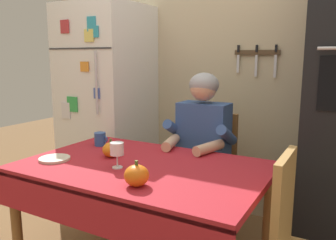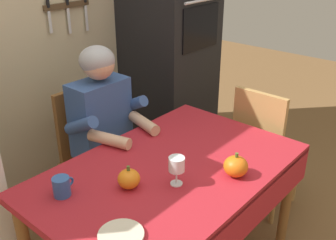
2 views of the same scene
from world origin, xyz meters
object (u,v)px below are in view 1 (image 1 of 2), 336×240
chair_behind_person (209,168)px  wine_glass (117,150)px  seated_person (200,145)px  dining_table (141,179)px  coffee_mug (100,139)px  refrigerator (108,107)px  serving_tray (55,159)px  pumpkin_large (137,175)px  pumpkin_medium (111,150)px

chair_behind_person → wine_glass: 0.97m
wine_glass → seated_person: bearing=74.9°
dining_table → coffee_mug: bearing=154.4°
refrigerator → wine_glass: refrigerator is taller
wine_glass → serving_tray: size_ratio=0.79×
coffee_mug → pumpkin_large: bearing=-37.9°
seated_person → wine_glass: bearing=-105.1°
refrigerator → pumpkin_large: refrigerator is taller
dining_table → pumpkin_medium: (-0.26, 0.05, 0.13)m
pumpkin_medium → serving_tray: 0.34m
pumpkin_medium → serving_tray: (-0.26, -0.22, -0.04)m
seated_person → pumpkin_medium: 0.66m
chair_behind_person → serving_tray: (-0.61, -0.96, 0.24)m
wine_glass → refrigerator: bearing=131.2°
refrigerator → seated_person: (1.05, -0.28, -0.16)m
refrigerator → chair_behind_person: 1.12m
refrigerator → chair_behind_person: bearing=-4.9°
dining_table → chair_behind_person: (0.10, 0.79, -0.14)m
refrigerator → serving_tray: 1.15m
coffee_mug → wine_glass: (0.41, -0.34, 0.06)m
seated_person → pumpkin_large: size_ratio=9.87×
chair_behind_person → coffee_mug: bearing=-137.1°
coffee_mug → dining_table: bearing=-25.6°
dining_table → wine_glass: (-0.09, -0.10, 0.19)m
chair_behind_person → serving_tray: chair_behind_person is taller
wine_glass → pumpkin_medium: (-0.17, 0.15, -0.06)m
dining_table → coffee_mug: (-0.50, 0.24, 0.13)m
seated_person → coffee_mug: (-0.60, -0.37, 0.05)m
wine_glass → chair_behind_person: bearing=78.0°
seated_person → pumpkin_medium: seated_person is taller
seated_person → coffee_mug: size_ratio=11.66×
seated_person → wine_glass: size_ratio=8.54×
pumpkin_medium → serving_tray: size_ratio=0.62×
coffee_mug → wine_glass: wine_glass is taller
dining_table → pumpkin_large: size_ratio=11.10×
dining_table → coffee_mug: coffee_mug is taller
serving_tray → coffee_mug: bearing=87.9°
refrigerator → dining_table: bearing=-42.9°
dining_table → chair_behind_person: bearing=82.9°
dining_table → serving_tray: serving_tray is taller
chair_behind_person → pumpkin_medium: chair_behind_person is taller
dining_table → refrigerator: bearing=137.1°
refrigerator → serving_tray: bearing=-67.4°
dining_table → pumpkin_medium: size_ratio=12.16×
serving_tray → wine_glass: bearing=8.9°
chair_behind_person → seated_person: 0.29m
seated_person → pumpkin_large: seated_person is taller
pumpkin_large → pumpkin_medium: 0.53m
chair_behind_person → wine_glass: bearing=-102.0°
dining_table → chair_behind_person: chair_behind_person is taller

